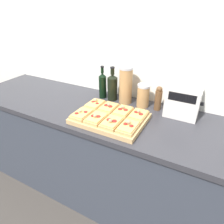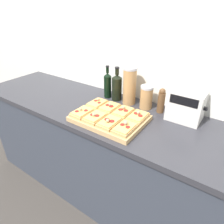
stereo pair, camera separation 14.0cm
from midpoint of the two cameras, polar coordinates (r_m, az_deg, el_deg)
The scene contains 18 objects.
ground_plane at distance 1.95m, azimuth -3.27°, elevation -28.42°, with size 12.00×12.00×0.00m, color #3D3833.
wall_back at distance 1.68m, azimuth 10.09°, elevation 14.95°, with size 6.00×0.06×2.50m.
kitchen_counter at distance 1.77m, azimuth 2.76°, elevation -13.08°, with size 2.63×0.67×0.91m.
cutting_board at distance 1.39m, azimuth 2.17°, elevation -1.88°, with size 0.49×0.36×0.03m, color tan.
pizza_slice_back_left at distance 1.53m, azimuth -1.64°, elevation 2.39°, with size 0.11×0.16×0.05m.
pizza_slice_back_midleft at distance 1.47m, azimuth 2.06°, elevation 1.20°, with size 0.11×0.16×0.05m.
pizza_slice_back_midright at distance 1.42m, azimuth 6.04°, elevation -0.03°, with size 0.11×0.16×0.05m.
pizza_slice_back_right at distance 1.37m, azimuth 10.31°, elevation -1.37°, with size 0.11×0.16×0.05m.
pizza_slice_front_left at distance 1.41m, azimuth -5.72°, elevation -0.19°, with size 0.11×0.16×0.05m.
pizza_slice_front_midleft at distance 1.35m, azimuth -1.87°, elevation -1.56°, with size 0.11×0.16×0.05m.
pizza_slice_front_midright at distance 1.29m, azimuth 2.34°, elevation -3.06°, with size 0.11×0.16×0.05m.
pizza_slice_front_right at distance 1.24m, azimuth 6.94°, elevation -4.62°, with size 0.11×0.16×0.05m.
olive_oil_bottle at distance 1.71m, azimuth 1.09°, elevation 7.77°, with size 0.06×0.06×0.28m.
wine_bottle at distance 1.66m, azimuth 3.82°, elevation 7.16°, with size 0.08×0.08×0.28m.
grain_jar_tall at distance 1.60m, azimuth 7.57°, elevation 7.37°, with size 0.11×0.11×0.30m.
grain_jar_short at distance 1.56m, azimuth 12.34°, elevation 4.11°, with size 0.10×0.10×0.18m.
pepper_mill at distance 1.53m, azimuth 16.47°, elevation 3.02°, with size 0.05×0.05×0.19m.
toaster_oven at distance 1.48m, azimuth 22.97°, elevation 1.73°, with size 0.25×0.18×0.22m.
Camera 2 is at (0.74, -0.78, 1.64)m, focal length 32.00 mm.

